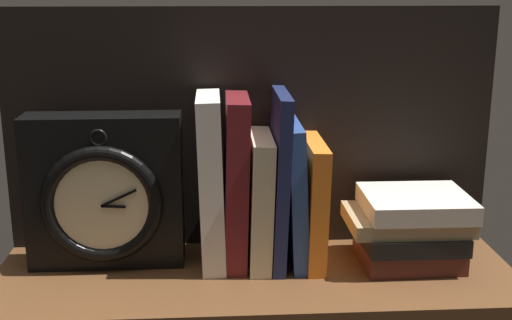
{
  "coord_description": "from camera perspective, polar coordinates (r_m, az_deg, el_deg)",
  "views": [
    {
      "loc": [
        -5.59,
        -87.62,
        39.99
      ],
      "look_at": [
        0.27,
        4.33,
        15.34
      ],
      "focal_mm": 47.09,
      "sensor_mm": 36.0,
      "label": 1
    }
  ],
  "objects": [
    {
      "name": "framed_clock",
      "position": [
        0.98,
        -12.74,
        -2.76
      ],
      "size": [
        22.03,
        7.64,
        22.03
      ],
      "color": "black",
      "rests_on": "ground_plane"
    },
    {
      "name": "book_orange_pandolfini",
      "position": [
        0.98,
        4.84,
        -3.52
      ],
      "size": [
        2.92,
        14.29,
        17.97
      ],
      "primitive_type": "cube",
      "rotation": [
        0.0,
        0.02,
        0.0
      ],
      "color": "orange",
      "rests_on": "ground_plane"
    },
    {
      "name": "book_cream_twain",
      "position": [
        0.97,
        0.31,
        -3.37
      ],
      "size": [
        3.58,
        13.57,
        18.92
      ],
      "primitive_type": "cube",
      "rotation": [
        0.0,
        0.03,
        0.0
      ],
      "color": "beige",
      "rests_on": "ground_plane"
    },
    {
      "name": "book_stack_side",
      "position": [
        1.0,
        12.95,
        -5.57
      ],
      "size": [
        17.2,
        13.66,
        10.47
      ],
      "color": "#471E19",
      "rests_on": "ground_plane"
    },
    {
      "name": "ground_plane",
      "position": [
        0.97,
        0.0,
        -10.18
      ],
      "size": [
        73.84,
        25.35,
        2.5
      ],
      "primitive_type": "cube",
      "color": "brown"
    },
    {
      "name": "book_white_catcher",
      "position": [
        0.96,
        -3.82,
        -1.8
      ],
      "size": [
        3.83,
        12.38,
        24.73
      ],
      "primitive_type": "cube",
      "rotation": [
        0.0,
        -0.02,
        0.0
      ],
      "color": "silver",
      "rests_on": "ground_plane"
    },
    {
      "name": "back_panel",
      "position": [
        1.02,
        -0.43,
        2.69
      ],
      "size": [
        73.84,
        1.2,
        36.49
      ],
      "primitive_type": "cube",
      "color": "black",
      "rests_on": "ground_plane"
    },
    {
      "name": "book_blue_modern",
      "position": [
        0.97,
        3.29,
        -2.81
      ],
      "size": [
        3.17,
        13.02,
        20.71
      ],
      "primitive_type": "cube",
      "rotation": [
        0.0,
        -0.05,
        0.0
      ],
      "color": "#2D4C8E",
      "rests_on": "ground_plane"
    },
    {
      "name": "book_navy_bierce",
      "position": [
        0.96,
        1.94,
        -1.61
      ],
      "size": [
        2.72,
        14.03,
        25.01
      ],
      "primitive_type": "cube",
      "rotation": [
        0.0,
        0.04,
        0.0
      ],
      "color": "#192147",
      "rests_on": "ground_plane"
    },
    {
      "name": "book_maroon_dawkins",
      "position": [
        0.96,
        -1.71,
        -1.84
      ],
      "size": [
        3.84,
        12.13,
        24.47
      ],
      "primitive_type": "cube",
      "rotation": [
        0.0,
        0.03,
        0.0
      ],
      "color": "maroon",
      "rests_on": "ground_plane"
    }
  ]
}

